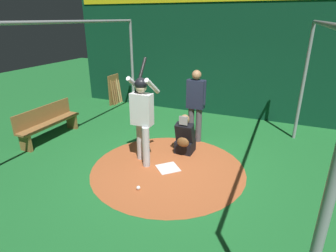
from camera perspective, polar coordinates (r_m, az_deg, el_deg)
name	(u,v)px	position (r m, az deg, el deg)	size (l,w,h in m)	color
ground_plane	(168,169)	(5.82, 0.00, -8.74)	(25.79, 25.79, 0.00)	#1E6B2D
dirt_circle	(168,168)	(5.82, 0.00, -8.71)	(3.16, 3.16, 0.01)	#AD562D
home_plate	(168,168)	(5.82, 0.00, -8.64)	(0.42, 0.42, 0.01)	white
batter	(142,112)	(5.65, -5.35, 2.81)	(0.68, 0.49, 2.17)	#BCBCC0
catcher	(185,138)	(6.33, 3.47, -2.50)	(0.58, 0.40, 0.93)	black
umpire	(196,102)	(6.77, 5.69, 4.88)	(0.22, 0.49, 1.79)	#4C4C51
back_wall	(219,57)	(8.85, 10.44, 13.82)	(0.23, 9.79, 3.59)	#0C3D26
cage_frame	(168,71)	(5.11, 0.00, 11.27)	(5.59, 4.83, 2.87)	gray
bat_rack	(117,89)	(10.30, -10.43, 7.39)	(0.94, 0.17, 1.05)	olive
bench	(48,122)	(7.68, -23.47, 0.76)	(1.79, 0.36, 0.85)	olive
baseball_0	(138,188)	(5.18, -6.12, -12.50)	(0.07, 0.07, 0.07)	white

